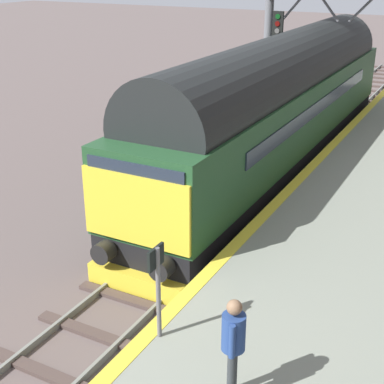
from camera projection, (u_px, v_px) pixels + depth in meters
ground_plane at (186, 249)px, 14.38m from camera, size 140.00×140.00×0.00m
track_main at (186, 248)px, 14.36m from camera, size 2.50×60.00×0.15m
station_platform at (326, 266)px, 12.62m from camera, size 4.00×44.00×1.01m
diesel_locomotive at (280, 101)px, 18.84m from camera, size 2.74×18.20×4.68m
signal_post_near at (276, 56)px, 22.98m from camera, size 0.44×0.22×5.01m
platform_number_sign at (157, 278)px, 9.04m from camera, size 0.10×0.44×1.68m
waiting_passenger at (233, 340)px, 7.79m from camera, size 0.43×0.49×1.64m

